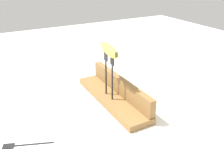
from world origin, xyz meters
TOP-DOWN VIEW (x-y plane):
  - ground_plane at (0.00, 0.00)m, footprint 3.00×3.00m
  - wooden_board at (0.00, 0.00)m, footprint 0.47×0.12m
  - board_backstop at (0.00, 0.04)m, footprint 0.46×0.03m
  - fork_stand_center at (-0.00, -0.01)m, footprint 0.08×0.01m
  - banana_raised_center at (-0.00, -0.01)m, footprint 0.20×0.08m
  - fork_fallen_near at (0.11, -0.41)m, footprint 0.07×0.16m

SIDE VIEW (x-z plane):
  - ground_plane at x=0.00m, z-range 0.00..0.00m
  - fork_fallen_near at x=0.11m, z-range 0.00..0.01m
  - wooden_board at x=0.00m, z-range 0.00..0.03m
  - board_backstop at x=0.00m, z-range 0.03..0.10m
  - fork_stand_center at x=0.00m, z-range 0.04..0.24m
  - banana_raised_center at x=0.00m, z-range 0.22..0.26m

